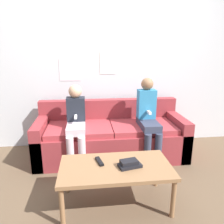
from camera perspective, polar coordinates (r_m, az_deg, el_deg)
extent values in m
plane|color=brown|center=(2.83, 0.90, -15.61)|extent=(10.00, 10.00, 0.00)
cube|color=silver|center=(3.41, -1.24, 12.85)|extent=(8.00, 0.06, 2.60)
cube|color=silver|center=(3.38, -10.95, 10.79)|extent=(0.31, 0.00, 0.33)
cube|color=white|center=(3.38, -1.18, 12.68)|extent=(0.24, 0.00, 0.33)
cube|color=maroon|center=(3.16, -0.21, -7.96)|extent=(2.06, 0.79, 0.41)
cube|color=maroon|center=(3.33, -0.84, 0.33)|extent=(2.06, 0.14, 0.36)
cube|color=maroon|center=(3.17, -17.85, -7.06)|extent=(0.14, 0.79, 0.57)
cube|color=maroon|center=(3.36, 16.36, -5.63)|extent=(0.14, 0.79, 0.57)
cube|color=#A1343A|center=(3.02, -8.49, -4.37)|extent=(0.87, 0.63, 0.07)
cube|color=#A1343A|center=(3.11, 7.95, -3.73)|extent=(0.87, 0.63, 0.07)
cube|color=#8E6642|center=(2.15, 0.97, -14.28)|extent=(1.06, 0.57, 0.04)
cylinder|color=#8E6642|center=(2.07, -12.92, -23.16)|extent=(0.04, 0.04, 0.38)
cylinder|color=#8E6642|center=(2.18, 15.71, -21.00)|extent=(0.04, 0.04, 0.38)
cylinder|color=#8E6642|center=(2.46, -11.72, -16.04)|extent=(0.04, 0.04, 0.38)
cylinder|color=#8E6642|center=(2.56, 11.54, -14.69)|extent=(0.04, 0.04, 0.38)
cylinder|color=silver|center=(2.75, -10.77, -11.20)|extent=(0.09, 0.09, 0.48)
cylinder|color=silver|center=(2.75, -7.80, -11.14)|extent=(0.09, 0.09, 0.48)
cube|color=silver|center=(2.87, -9.33, -3.80)|extent=(0.23, 0.49, 0.09)
cube|color=#1E232D|center=(2.94, -9.39, 0.79)|extent=(0.24, 0.16, 0.31)
sphere|color=tan|center=(2.89, -9.61, 5.37)|extent=(0.17, 0.17, 0.17)
cube|color=white|center=(2.82, -9.47, -1.22)|extent=(0.03, 0.12, 0.03)
cylinder|color=#33384C|center=(2.84, 9.23, -10.23)|extent=(0.09, 0.09, 0.48)
cylinder|color=#33384C|center=(2.88, 11.95, -10.00)|extent=(0.09, 0.09, 0.48)
cube|color=#33384C|center=(2.98, 9.46, -3.08)|extent=(0.23, 0.49, 0.09)
cube|color=teal|center=(3.04, 8.97, 2.09)|extent=(0.24, 0.16, 0.40)
sphere|color=#8C6647|center=(2.98, 9.19, 7.24)|extent=(0.16, 0.16, 0.16)
cube|color=white|center=(2.92, 9.67, -0.12)|extent=(0.03, 0.12, 0.03)
cube|color=black|center=(2.20, -3.31, -12.73)|extent=(0.08, 0.17, 0.02)
cube|color=black|center=(2.12, 4.69, -13.74)|extent=(0.23, 0.16, 0.03)
cube|color=black|center=(2.11, 4.47, -12.90)|extent=(0.18, 0.13, 0.04)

